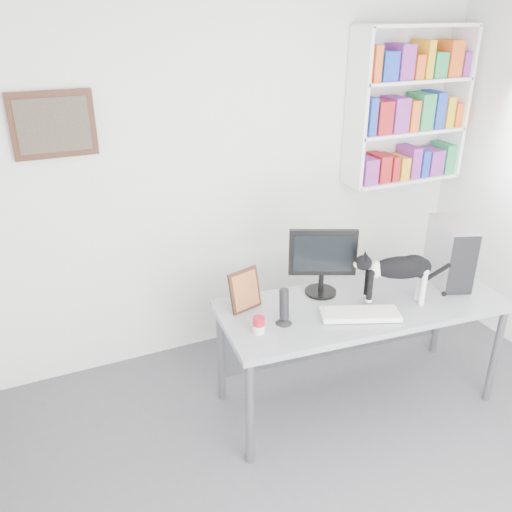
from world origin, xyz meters
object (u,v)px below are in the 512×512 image
object	(u,v)px
pc_tower	(450,253)
keyboard	(360,314)
monitor	(322,261)
leaning_print	(245,289)
desk	(358,353)
speaker	(284,306)
cat	(398,279)
bookshelf	(409,106)
soup_can	(259,325)

from	to	relation	value
pc_tower	keyboard	bearing A→B (deg)	-148.95
monitor	keyboard	size ratio (longest dim) A/B	0.97
leaning_print	pc_tower	bearing A→B (deg)	-24.65
desk	keyboard	bearing A→B (deg)	-125.65
speaker	cat	bearing A→B (deg)	7.83
pc_tower	cat	world-z (taller)	pc_tower
monitor	cat	size ratio (longest dim) A/B	0.84
bookshelf	soup_can	size ratio (longest dim) A/B	11.68
leaning_print	soup_can	distance (m)	0.32
bookshelf	cat	bearing A→B (deg)	-127.20
cat	speaker	bearing A→B (deg)	-165.46
bookshelf	leaning_print	xyz separation A→B (m)	(-1.76, -0.74, -0.92)
leaning_print	cat	world-z (taller)	cat
keyboard	cat	xyz separation A→B (m)	(0.31, 0.05, 0.16)
desk	pc_tower	distance (m)	0.95
pc_tower	soup_can	bearing A→B (deg)	-157.24
leaning_print	desk	bearing A→B (deg)	-35.04
monitor	soup_can	bearing A→B (deg)	-130.37
bookshelf	leaning_print	distance (m)	2.12
soup_can	leaning_print	bearing A→B (deg)	82.85
desk	leaning_print	bearing A→B (deg)	165.89
monitor	leaning_print	distance (m)	0.56
desk	keyboard	world-z (taller)	keyboard
leaning_print	cat	xyz separation A→B (m)	(0.93, -0.35, 0.04)
cat	monitor	bearing A→B (deg)	160.13
bookshelf	monitor	xyz separation A→B (m)	(-1.21, -0.76, -0.82)
bookshelf	desk	size ratio (longest dim) A/B	0.65
keyboard	soup_can	world-z (taller)	soup_can
desk	speaker	size ratio (longest dim) A/B	7.83
desk	soup_can	size ratio (longest dim) A/B	17.93
speaker	leaning_print	distance (m)	0.31
keyboard	cat	bearing A→B (deg)	29.99
soup_can	monitor	bearing A→B (deg)	25.01
pc_tower	cat	size ratio (longest dim) A/B	0.76
keyboard	leaning_print	size ratio (longest dim) A/B	1.76
cat	leaning_print	bearing A→B (deg)	179.98
monitor	keyboard	world-z (taller)	monitor
desk	keyboard	distance (m)	0.45
keyboard	speaker	distance (m)	0.50
desk	cat	world-z (taller)	cat
bookshelf	soup_can	distance (m)	2.31
soup_can	cat	xyz separation A→B (m)	(0.97, -0.05, 0.12)
keyboard	speaker	xyz separation A→B (m)	(-0.48, 0.13, 0.10)
desk	monitor	world-z (taller)	monitor
soup_can	desk	bearing A→B (deg)	3.12
keyboard	leaning_print	world-z (taller)	leaning_print
soup_can	pc_tower	bearing A→B (deg)	2.74
bookshelf	speaker	xyz separation A→B (m)	(-1.61, -1.01, -0.94)
bookshelf	desk	world-z (taller)	bookshelf
speaker	soup_can	distance (m)	0.20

